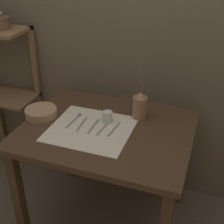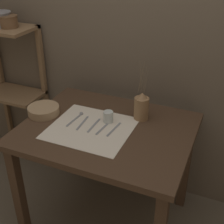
{
  "view_description": "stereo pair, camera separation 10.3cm",
  "coord_description": "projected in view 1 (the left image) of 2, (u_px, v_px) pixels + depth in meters",
  "views": [
    {
      "loc": [
        0.58,
        -1.53,
        1.83
      ],
      "look_at": [
        0.04,
        0.0,
        0.92
      ],
      "focal_mm": 50.0,
      "sensor_mm": 36.0,
      "label": 1
    },
    {
      "loc": [
        0.68,
        -1.49,
        1.83
      ],
      "look_at": [
        0.04,
        0.0,
        0.92
      ],
      "focal_mm": 50.0,
      "sensor_mm": 36.0,
      "label": 2
    }
  ],
  "objects": [
    {
      "name": "stone_wall_back",
      "position": [
        133.0,
        40.0,
        2.17
      ],
      "size": [
        7.0,
        0.06,
        2.4
      ],
      "color": "brown",
      "rests_on": "ground_plane"
    },
    {
      "name": "glass_tumbler_near",
      "position": [
        107.0,
        117.0,
        1.98
      ],
      "size": [
        0.06,
        0.06,
        0.07
      ],
      "color": "silver",
      "rests_on": "wooden_table"
    },
    {
      "name": "ground_plane",
      "position": [
        107.0,
        218.0,
        2.33
      ],
      "size": [
        12.0,
        12.0,
        0.0
      ],
      "primitive_type": "plane",
      "color": "brown"
    },
    {
      "name": "metal_pot_small",
      "position": [
        1.0,
        23.0,
        2.23
      ],
      "size": [
        0.14,
        0.14,
        0.09
      ],
      "color": "brown",
      "rests_on": "wooden_shelf_unit"
    },
    {
      "name": "pitcher_with_flowers",
      "position": [
        140.0,
        106.0,
        2.0
      ],
      "size": [
        0.09,
        0.09,
        0.4
      ],
      "color": "olive",
      "rests_on": "wooden_table"
    },
    {
      "name": "knife_center",
      "position": [
        114.0,
        129.0,
        1.91
      ],
      "size": [
        0.03,
        0.17,
        0.0
      ],
      "color": "gray",
      "rests_on": "wooden_table"
    },
    {
      "name": "fork_outer",
      "position": [
        82.0,
        124.0,
        1.97
      ],
      "size": [
        0.02,
        0.17,
        0.0
      ],
      "color": "gray",
      "rests_on": "wooden_table"
    },
    {
      "name": "spoon_outer",
      "position": [
        107.0,
        124.0,
        1.97
      ],
      "size": [
        0.03,
        0.18,
        0.02
      ],
      "color": "gray",
      "rests_on": "wooden_table"
    },
    {
      "name": "spoon_inner",
      "position": [
        77.0,
        117.0,
        2.04
      ],
      "size": [
        0.03,
        0.18,
        0.02
      ],
      "color": "gray",
      "rests_on": "wooden_table"
    },
    {
      "name": "linen_cloth",
      "position": [
        91.0,
        129.0,
        1.92
      ],
      "size": [
        0.5,
        0.46,
        0.0
      ],
      "color": "beige",
      "rests_on": "wooden_table"
    },
    {
      "name": "wooden_bowl",
      "position": [
        41.0,
        112.0,
        2.05
      ],
      "size": [
        0.21,
        0.21,
        0.05
      ],
      "color": "#9E7F5B",
      "rests_on": "wooden_table"
    },
    {
      "name": "fork_inner",
      "position": [
        94.0,
        126.0,
        1.95
      ],
      "size": [
        0.01,
        0.17,
        0.0
      ],
      "color": "gray",
      "rests_on": "wooden_table"
    },
    {
      "name": "wooden_shelf_unit",
      "position": [
        5.0,
        76.0,
        2.5
      ],
      "size": [
        0.49,
        0.31,
        1.25
      ],
      "color": "brown",
      "rests_on": "ground_plane"
    },
    {
      "name": "wooden_table",
      "position": [
        107.0,
        143.0,
        1.99
      ],
      "size": [
        1.05,
        0.84,
        0.8
      ],
      "color": "#422D1E",
      "rests_on": "ground_plane"
    }
  ]
}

